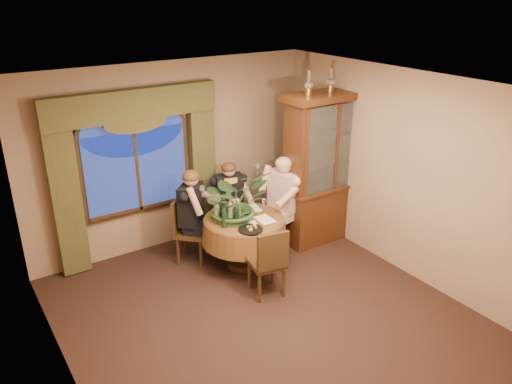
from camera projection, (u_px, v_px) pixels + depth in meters
floor at (268, 318)px, 6.10m from camera, size 5.00×5.00×0.00m
wall_back at (173, 156)px, 7.48m from camera, size 4.50×0.00×4.50m
wall_right at (405, 175)px, 6.71m from camera, size 0.00×5.00×5.00m
ceiling at (270, 89)px, 5.02m from camera, size 5.00×5.00×0.00m
window at (137, 171)px, 7.15m from camera, size 1.62×0.10×1.32m
arched_transom at (132, 118)px, 6.85m from camera, size 1.60×0.06×0.44m
drapery_left at (66, 195)px, 6.63m from camera, size 0.38×0.14×2.32m
drapery_right at (203, 166)px, 7.69m from camera, size 0.38×0.14×2.32m
swag_valance at (133, 104)px, 6.72m from camera, size 2.45×0.16×0.42m
dining_table at (244, 242)px, 7.12m from camera, size 1.59×1.59×0.75m
china_cabinet at (326, 168)px, 7.64m from camera, size 1.44×0.57×2.34m
oil_lamp_left at (309, 83)px, 6.92m from camera, size 0.11×0.11×0.34m
oil_lamp_center at (331, 80)px, 7.13m from camera, size 0.11×0.11×0.34m
oil_lamp_right at (352, 77)px, 7.34m from camera, size 0.11×0.11×0.34m
chair_right at (276, 215)px, 7.71m from camera, size 0.54×0.54×0.96m
chair_back_right at (232, 211)px, 7.85m from camera, size 0.53×0.53×0.96m
chair_back at (192, 231)px, 7.21m from camera, size 0.59×0.59×0.96m
chair_front_left at (266, 261)px, 6.43m from camera, size 0.49×0.49×0.96m
person_pink at (284, 202)px, 7.53m from camera, size 0.57×0.61×1.46m
person_back at (191, 216)px, 7.15m from camera, size 0.68×0.68×1.41m
person_scarf at (229, 203)px, 7.68m from camera, size 0.57×0.55×1.33m
stoneware_vase at (236, 209)px, 6.93m from camera, size 0.15×0.15×0.28m
centerpiece_plant at (234, 177)px, 6.76m from camera, size 0.93×1.03×0.81m
olive_bowl at (248, 216)px, 6.98m from camera, size 0.17×0.17×0.05m
cheese_platter at (251, 230)px, 6.63m from camera, size 0.33×0.33×0.02m
wine_bottle_0 at (237, 212)px, 6.79m from camera, size 0.07×0.07×0.33m
wine_bottle_1 at (226, 213)px, 6.74m from camera, size 0.07×0.07×0.33m
wine_bottle_2 at (230, 210)px, 6.83m from camera, size 0.07×0.07×0.33m
wine_bottle_3 at (224, 216)px, 6.66m from camera, size 0.07×0.07×0.33m
wine_bottle_4 at (222, 208)px, 6.89m from camera, size 0.07×0.07×0.33m
wine_bottle_5 at (217, 212)px, 6.78m from camera, size 0.07×0.07×0.33m
tasting_paper_0 at (265, 219)px, 6.93m from camera, size 0.22×0.30×0.00m
tasting_paper_1 at (252, 208)px, 7.28m from camera, size 0.25×0.33×0.00m
tasting_paper_2 at (251, 226)px, 6.74m from camera, size 0.28×0.34×0.00m
wine_glass_person_pink at (264, 204)px, 7.21m from camera, size 0.07×0.07×0.18m
wine_glass_person_back at (217, 210)px, 7.02m from camera, size 0.07×0.07×0.18m
wine_glass_person_scarf at (236, 201)px, 7.29m from camera, size 0.07×0.07×0.18m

